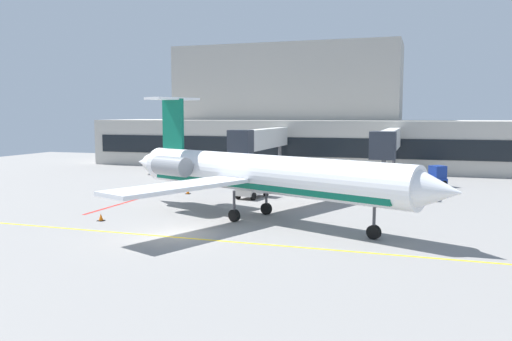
% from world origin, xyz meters
% --- Properties ---
extents(ground, '(120.00, 120.00, 0.11)m').
position_xyz_m(ground, '(-0.00, 0.00, -0.05)').
color(ground, gray).
extents(terminal_building, '(72.86, 15.37, 18.47)m').
position_xyz_m(terminal_building, '(-1.17, 48.17, 6.78)').
color(terminal_building, '#B7B2A8').
rests_on(terminal_building, ground).
extents(jet_bridge_west, '(2.40, 20.46, 6.21)m').
position_xyz_m(jet_bridge_west, '(11.02, 29.03, 4.84)').
color(jet_bridge_west, silver).
rests_on(jet_bridge_west, ground).
extents(jet_bridge_east, '(2.40, 18.24, 6.15)m').
position_xyz_m(jet_bridge_east, '(-4.07, 30.15, 4.77)').
color(jet_bridge_east, silver).
rests_on(jet_bridge_east, ground).
extents(regional_jet, '(28.30, 23.35, 9.22)m').
position_xyz_m(regional_jet, '(3.07, 6.64, 3.44)').
color(regional_jet, white).
rests_on(regional_jet, ground).
extents(baggage_tug, '(4.04, 1.97, 1.85)m').
position_xyz_m(baggage_tug, '(-1.66, 21.17, 0.86)').
color(baggage_tug, '#1E4CB2').
rests_on(baggage_tug, ground).
extents(pushback_tractor, '(3.71, 3.53, 2.27)m').
position_xyz_m(pushback_tractor, '(15.75, 29.24, 1.02)').
color(pushback_tractor, '#19389E').
rests_on(pushback_tractor, ground).
extents(belt_loader, '(2.42, 3.85, 2.38)m').
position_xyz_m(belt_loader, '(-0.42, 16.46, 1.06)').
color(belt_loader, silver).
rests_on(belt_loader, ground).
extents(fuel_tank, '(8.17, 2.39, 2.66)m').
position_xyz_m(fuel_tank, '(-16.41, 30.39, 1.48)').
color(fuel_tank, white).
rests_on(fuel_tank, ground).
extents(safety_cone_alpha, '(0.47, 0.47, 0.55)m').
position_xyz_m(safety_cone_alpha, '(10.36, 16.36, 0.25)').
color(safety_cone_alpha, orange).
rests_on(safety_cone_alpha, ground).
extents(safety_cone_bravo, '(0.47, 0.47, 0.55)m').
position_xyz_m(safety_cone_bravo, '(-7.67, 2.42, 0.25)').
color(safety_cone_bravo, orange).
rests_on(safety_cone_bravo, ground).
extents(safety_cone_charlie, '(0.47, 0.47, 0.55)m').
position_xyz_m(safety_cone_charlie, '(-7.28, 16.29, 0.25)').
color(safety_cone_charlie, orange).
rests_on(safety_cone_charlie, ground).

